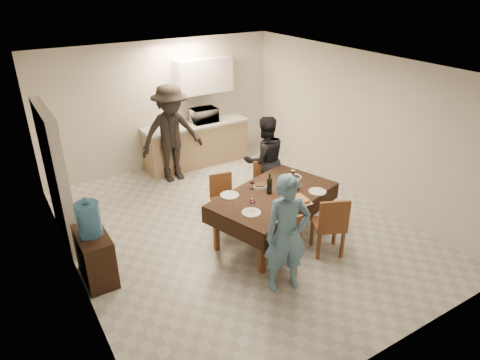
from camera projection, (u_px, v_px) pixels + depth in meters
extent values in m
cube|color=beige|center=(238.00, 228.00, 7.01)|extent=(5.00, 6.00, 0.02)
cube|color=white|center=(237.00, 67.00, 5.86)|extent=(5.00, 6.00, 0.02)
cube|color=beige|center=(161.00, 106.00, 8.73)|extent=(5.00, 0.02, 2.60)
cube|color=beige|center=(398.00, 257.00, 4.14)|extent=(5.00, 0.02, 2.60)
cube|color=beige|center=(64.00, 196.00, 5.26)|extent=(0.02, 6.00, 2.60)
cube|color=beige|center=(357.00, 126.00, 7.61)|extent=(0.02, 6.00, 2.60)
cube|color=beige|center=(56.00, 176.00, 6.33)|extent=(0.15, 1.40, 2.10)
cube|color=#A08260|center=(197.00, 145.00, 9.15)|extent=(2.20, 0.60, 0.86)
cube|color=#AFB0AA|center=(196.00, 125.00, 8.95)|extent=(2.24, 0.64, 0.05)
cube|color=silver|center=(204.00, 76.00, 8.77)|extent=(1.20, 0.34, 0.70)
cube|color=black|center=(274.00, 195.00, 6.46)|extent=(2.20, 1.69, 0.04)
cube|color=brown|center=(273.00, 217.00, 6.63)|extent=(0.07, 0.07, 0.72)
cube|color=brown|center=(278.00, 243.00, 5.80)|extent=(0.47, 0.47, 0.05)
cube|color=brown|center=(288.00, 234.00, 5.53)|extent=(0.44, 0.07, 0.47)
cube|color=brown|center=(328.00, 225.00, 6.22)|extent=(0.58, 0.58, 0.05)
cube|color=brown|center=(340.00, 215.00, 5.96)|extent=(0.41, 0.22, 0.47)
cube|color=brown|center=(224.00, 201.00, 6.97)|extent=(0.46, 0.46, 0.05)
cube|color=brown|center=(229.00, 193.00, 6.74)|extent=(0.38, 0.12, 0.41)
cube|color=brown|center=(269.00, 187.00, 7.38)|extent=(0.44, 0.44, 0.05)
cube|color=brown|center=(276.00, 178.00, 7.14)|extent=(0.40, 0.08, 0.43)
cube|color=black|center=(95.00, 256.00, 5.72)|extent=(0.38, 0.76, 0.70)
cylinder|color=teal|center=(89.00, 219.00, 5.46)|extent=(0.31, 0.31, 0.46)
cylinder|color=white|center=(295.00, 183.00, 6.53)|extent=(0.15, 0.15, 0.22)
cube|color=gold|center=(295.00, 201.00, 6.20)|extent=(0.45, 0.35, 0.05)
cylinder|color=silver|center=(283.00, 183.00, 6.72)|extent=(0.18, 0.18, 0.07)
cylinder|color=silver|center=(261.00, 186.00, 6.64)|extent=(0.22, 0.22, 0.04)
cylinder|color=silver|center=(251.00, 213.00, 5.94)|extent=(0.27, 0.27, 0.02)
cylinder|color=silver|center=(317.00, 192.00, 6.50)|extent=(0.27, 0.27, 0.02)
cylinder|color=silver|center=(230.00, 195.00, 6.40)|extent=(0.28, 0.28, 0.02)
cylinder|color=silver|center=(293.00, 177.00, 6.96)|extent=(0.27, 0.27, 0.02)
imported|color=silver|center=(204.00, 115.00, 8.97)|extent=(0.54, 0.36, 0.30)
imported|color=#5984A6|center=(287.00, 235.00, 5.37)|extent=(0.68, 0.55, 1.61)
imported|color=black|center=(265.00, 160.00, 7.50)|extent=(0.88, 0.74, 1.60)
imported|color=black|center=(172.00, 134.00, 8.23)|extent=(1.25, 0.72, 1.93)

